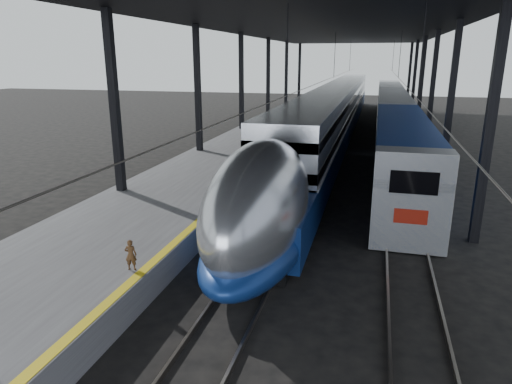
% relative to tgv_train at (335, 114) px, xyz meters
% --- Properties ---
extents(ground, '(160.00, 160.00, 0.00)m').
position_rel_tgv_train_xyz_m(ground, '(-2.00, -28.19, -2.12)').
color(ground, black).
rests_on(ground, ground).
extents(platform, '(6.00, 80.00, 1.00)m').
position_rel_tgv_train_xyz_m(platform, '(-5.50, -8.19, -1.62)').
color(platform, '#4C4C4F').
rests_on(platform, ground).
extents(yellow_strip, '(0.30, 80.00, 0.01)m').
position_rel_tgv_train_xyz_m(yellow_strip, '(-2.70, -8.19, -1.11)').
color(yellow_strip, yellow).
rests_on(yellow_strip, platform).
extents(rails, '(6.52, 80.00, 0.16)m').
position_rel_tgv_train_xyz_m(rails, '(2.50, -8.19, -2.04)').
color(rails, slate).
rests_on(rails, ground).
extents(canopy, '(18.00, 75.00, 9.47)m').
position_rel_tgv_train_xyz_m(canopy, '(-0.10, -8.19, 7.00)').
color(canopy, black).
rests_on(canopy, ground).
extents(tgv_train, '(3.16, 65.20, 4.53)m').
position_rel_tgv_train_xyz_m(tgv_train, '(0.00, 0.00, 0.00)').
color(tgv_train, '#B9BDC1').
rests_on(tgv_train, ground).
extents(second_train, '(2.76, 56.05, 3.80)m').
position_rel_tgv_train_xyz_m(second_train, '(5.00, 2.10, -0.19)').
color(second_train, navy).
rests_on(second_train, ground).
extents(child, '(0.38, 0.30, 0.93)m').
position_rel_tgv_train_xyz_m(child, '(-3.07, -30.65, -0.65)').
color(child, '#472D17').
rests_on(child, platform).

